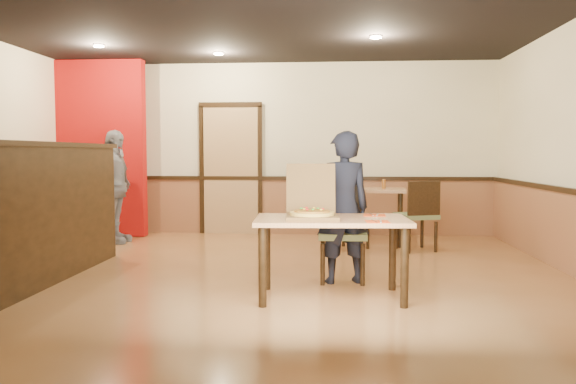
{
  "coord_description": "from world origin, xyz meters",
  "views": [
    {
      "loc": [
        0.86,
        -5.7,
        1.33
      ],
      "look_at": [
        0.41,
        0.0,
        0.93
      ],
      "focal_mm": 35.0,
      "sensor_mm": 36.0,
      "label": 1
    }
  ],
  "objects_px": {
    "side_table": "(379,201)",
    "passerby": "(114,187)",
    "side_chair_left": "(348,214)",
    "diner": "(343,208)",
    "side_chair_right": "(419,213)",
    "pizza_box": "(312,211)",
    "diner_chair": "(342,229)",
    "main_table": "(331,230)",
    "condiment": "(384,184)"
  },
  "relations": [
    {
      "from": "passerby",
      "to": "main_table",
      "type": "bearing_deg",
      "value": -130.17
    },
    {
      "from": "side_chair_right",
      "to": "main_table",
      "type": "bearing_deg",
      "value": 46.86
    },
    {
      "from": "diner_chair",
      "to": "condiment",
      "type": "distance_m",
      "value": 2.5
    },
    {
      "from": "main_table",
      "to": "side_chair_right",
      "type": "bearing_deg",
      "value": 62.14
    },
    {
      "from": "diner",
      "to": "pizza_box",
      "type": "bearing_deg",
      "value": 49.37
    },
    {
      "from": "side_chair_left",
      "to": "side_chair_right",
      "type": "relative_size",
      "value": 0.96
    },
    {
      "from": "diner_chair",
      "to": "side_chair_left",
      "type": "height_order",
      "value": "diner_chair"
    },
    {
      "from": "condiment",
      "to": "pizza_box",
      "type": "bearing_deg",
      "value": -106.51
    },
    {
      "from": "diner_chair",
      "to": "pizza_box",
      "type": "xyz_separation_m",
      "value": [
        -0.29,
        -0.78,
        0.26
      ]
    },
    {
      "from": "diner",
      "to": "passerby",
      "type": "bearing_deg",
      "value": -50.21
    },
    {
      "from": "diner_chair",
      "to": "passerby",
      "type": "relative_size",
      "value": 0.59
    },
    {
      "from": "main_table",
      "to": "side_table",
      "type": "relative_size",
      "value": 1.7
    },
    {
      "from": "main_table",
      "to": "condiment",
      "type": "bearing_deg",
      "value": 73.33
    },
    {
      "from": "side_chair_left",
      "to": "main_table",
      "type": "bearing_deg",
      "value": 112.77
    },
    {
      "from": "side_table",
      "to": "pizza_box",
      "type": "relative_size",
      "value": 1.44
    },
    {
      "from": "side_chair_left",
      "to": "passerby",
      "type": "height_order",
      "value": "passerby"
    },
    {
      "from": "passerby",
      "to": "condiment",
      "type": "xyz_separation_m",
      "value": [
        3.95,
        0.24,
        0.04
      ]
    },
    {
      "from": "passerby",
      "to": "condiment",
      "type": "relative_size",
      "value": 12.38
    },
    {
      "from": "condiment",
      "to": "side_chair_right",
      "type": "bearing_deg",
      "value": -55.96
    },
    {
      "from": "diner_chair",
      "to": "condiment",
      "type": "height_order",
      "value": "diner_chair"
    },
    {
      "from": "main_table",
      "to": "condiment",
      "type": "xyz_separation_m",
      "value": [
        0.76,
        3.17,
        0.25
      ]
    },
    {
      "from": "side_chair_right",
      "to": "side_table",
      "type": "relative_size",
      "value": 1.15
    },
    {
      "from": "main_table",
      "to": "side_table",
      "type": "bearing_deg",
      "value": 74.35
    },
    {
      "from": "main_table",
      "to": "pizza_box",
      "type": "distance_m",
      "value": 0.25
    },
    {
      "from": "pizza_box",
      "to": "diner",
      "type": "bearing_deg",
      "value": 60.38
    },
    {
      "from": "diner",
      "to": "side_chair_left",
      "type": "bearing_deg",
      "value": -108.45
    },
    {
      "from": "side_chair_left",
      "to": "diner",
      "type": "xyz_separation_m",
      "value": [
        -0.1,
        -1.94,
        0.27
      ]
    },
    {
      "from": "side_table",
      "to": "condiment",
      "type": "relative_size",
      "value": 6.19
    },
    {
      "from": "main_table",
      "to": "pizza_box",
      "type": "height_order",
      "value": "pizza_box"
    },
    {
      "from": "diner_chair",
      "to": "side_table",
      "type": "relative_size",
      "value": 1.18
    },
    {
      "from": "diner",
      "to": "passerby",
      "type": "height_order",
      "value": "passerby"
    },
    {
      "from": "side_chair_left",
      "to": "side_table",
      "type": "distance_m",
      "value": 0.79
    },
    {
      "from": "side_table",
      "to": "passerby",
      "type": "relative_size",
      "value": 0.5
    },
    {
      "from": "side_chair_left",
      "to": "diner_chair",
      "type": "bearing_deg",
      "value": 114.17
    },
    {
      "from": "side_chair_right",
      "to": "pizza_box",
      "type": "height_order",
      "value": "pizza_box"
    },
    {
      "from": "diner_chair",
      "to": "side_chair_left",
      "type": "bearing_deg",
      "value": 85.67
    },
    {
      "from": "diner_chair",
      "to": "side_chair_right",
      "type": "relative_size",
      "value": 1.03
    },
    {
      "from": "diner",
      "to": "passerby",
      "type": "xyz_separation_m",
      "value": [
        -3.31,
        2.3,
        0.06
      ]
    },
    {
      "from": "main_table",
      "to": "side_table",
      "type": "height_order",
      "value": "side_table"
    },
    {
      "from": "main_table",
      "to": "side_chair_right",
      "type": "relative_size",
      "value": 1.48
    },
    {
      "from": "side_table",
      "to": "main_table",
      "type": "bearing_deg",
      "value": -102.48
    },
    {
      "from": "side_chair_right",
      "to": "side_table",
      "type": "distance_m",
      "value": 0.78
    },
    {
      "from": "side_chair_left",
      "to": "pizza_box",
      "type": "bearing_deg",
      "value": 108.82
    },
    {
      "from": "main_table",
      "to": "passerby",
      "type": "bearing_deg",
      "value": 134.37
    },
    {
      "from": "pizza_box",
      "to": "condiment",
      "type": "distance_m",
      "value": 3.31
    },
    {
      "from": "side_chair_right",
      "to": "pizza_box",
      "type": "bearing_deg",
      "value": 43.69
    },
    {
      "from": "side_table",
      "to": "pizza_box",
      "type": "xyz_separation_m",
      "value": [
        -0.88,
        -3.18,
        0.17
      ]
    },
    {
      "from": "main_table",
      "to": "side_table",
      "type": "distance_m",
      "value": 3.25
    },
    {
      "from": "diner_chair",
      "to": "condiment",
      "type": "relative_size",
      "value": 7.3
    },
    {
      "from": "side_table",
      "to": "condiment",
      "type": "distance_m",
      "value": 0.26
    }
  ]
}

